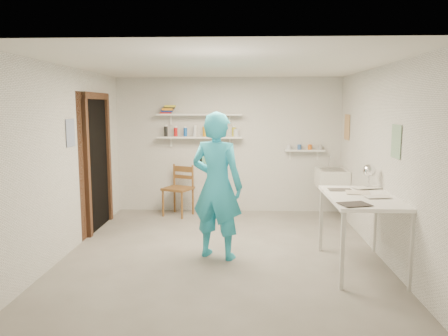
{
  "coord_description": "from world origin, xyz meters",
  "views": [
    {
      "loc": [
        0.25,
        -5.55,
        1.9
      ],
      "look_at": [
        0.0,
        0.4,
        1.05
      ],
      "focal_mm": 35.0,
      "sensor_mm": 36.0,
      "label": 1
    }
  ],
  "objects_px": {
    "wall_clock": "(212,159)",
    "desk_lamp": "(369,171)",
    "belfast_sink": "(332,178)",
    "man": "(217,186)",
    "wooden_chair": "(178,189)",
    "work_table": "(361,233)"
  },
  "relations": [
    {
      "from": "wall_clock",
      "to": "desk_lamp",
      "type": "distance_m",
      "value": 2.0
    },
    {
      "from": "belfast_sink",
      "to": "man",
      "type": "height_order",
      "value": "man"
    },
    {
      "from": "man",
      "to": "desk_lamp",
      "type": "bearing_deg",
      "value": -153.09
    },
    {
      "from": "man",
      "to": "wooden_chair",
      "type": "distance_m",
      "value": 2.28
    },
    {
      "from": "belfast_sink",
      "to": "man",
      "type": "xyz_separation_m",
      "value": [
        -1.81,
        -1.93,
        0.22
      ]
    },
    {
      "from": "work_table",
      "to": "desk_lamp",
      "type": "height_order",
      "value": "desk_lamp"
    },
    {
      "from": "man",
      "to": "work_table",
      "type": "xyz_separation_m",
      "value": [
        1.7,
        -0.33,
        -0.48
      ]
    },
    {
      "from": "man",
      "to": "desk_lamp",
      "type": "relative_size",
      "value": 11.22
    },
    {
      "from": "belfast_sink",
      "to": "wall_clock",
      "type": "height_order",
      "value": "wall_clock"
    },
    {
      "from": "wooden_chair",
      "to": "man",
      "type": "bearing_deg",
      "value": -44.67
    },
    {
      "from": "wooden_chair",
      "to": "work_table",
      "type": "bearing_deg",
      "value": -19.64
    },
    {
      "from": "wall_clock",
      "to": "belfast_sink",
      "type": "bearing_deg",
      "value": 63.5
    },
    {
      "from": "work_table",
      "to": "desk_lamp",
      "type": "relative_size",
      "value": 8.0
    },
    {
      "from": "work_table",
      "to": "man",
      "type": "bearing_deg",
      "value": 169.15
    },
    {
      "from": "belfast_sink",
      "to": "wooden_chair",
      "type": "distance_m",
      "value": 2.63
    },
    {
      "from": "man",
      "to": "wall_clock",
      "type": "relative_size",
      "value": 5.56
    },
    {
      "from": "belfast_sink",
      "to": "desk_lamp",
      "type": "distance_m",
      "value": 1.78
    },
    {
      "from": "belfast_sink",
      "to": "wooden_chair",
      "type": "bearing_deg",
      "value": 176.52
    },
    {
      "from": "wooden_chair",
      "to": "desk_lamp",
      "type": "xyz_separation_m",
      "value": [
        2.72,
        -1.9,
        0.61
      ]
    },
    {
      "from": "wall_clock",
      "to": "wooden_chair",
      "type": "relative_size",
      "value": 0.35
    },
    {
      "from": "belfast_sink",
      "to": "wall_clock",
      "type": "bearing_deg",
      "value": -137.57
    },
    {
      "from": "belfast_sink",
      "to": "wooden_chair",
      "type": "relative_size",
      "value": 0.63
    }
  ]
}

